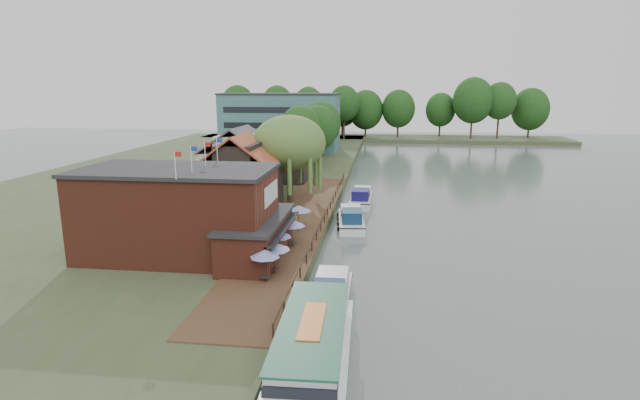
{
  "coord_description": "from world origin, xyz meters",
  "views": [
    {
      "loc": [
        0.38,
        -38.46,
        14.56
      ],
      "look_at": [
        -6.0,
        12.0,
        3.0
      ],
      "focal_mm": 28.0,
      "sensor_mm": 36.0,
      "label": 1
    }
  ],
  "objects_px": {
    "umbrella_0": "(265,266)",
    "umbrella_4": "(286,224)",
    "willow": "(290,159)",
    "cruiser_1": "(351,216)",
    "cottage_a": "(241,174)",
    "cottage_c": "(284,152)",
    "cruiser_2": "(361,195)",
    "cottage_b": "(240,160)",
    "cruiser_0": "(330,291)",
    "pub": "(202,213)",
    "umbrella_2": "(276,245)",
    "umbrella_3": "(292,233)",
    "umbrella_5": "(299,218)",
    "hotel_block": "(281,121)",
    "umbrella_1": "(274,258)",
    "swan": "(298,331)",
    "tour_boat": "(311,354)"
  },
  "relations": [
    {
      "from": "pub",
      "to": "cruiser_0",
      "type": "xyz_separation_m",
      "value": [
        11.13,
        -6.25,
        -3.53
      ]
    },
    {
      "from": "umbrella_2",
      "to": "tour_boat",
      "type": "xyz_separation_m",
      "value": [
        4.93,
        -14.93,
        -0.74
      ]
    },
    {
      "from": "hotel_block",
      "to": "willow",
      "type": "xyz_separation_m",
      "value": [
        11.5,
        -51.0,
        -0.94
      ]
    },
    {
      "from": "cottage_c",
      "to": "pub",
      "type": "bearing_deg",
      "value": -90.0
    },
    {
      "from": "pub",
      "to": "cottage_c",
      "type": "distance_m",
      "value": 34.01
    },
    {
      "from": "umbrella_5",
      "to": "swan",
      "type": "distance_m",
      "value": 18.97
    },
    {
      "from": "cottage_a",
      "to": "umbrella_1",
      "type": "height_order",
      "value": "cottage_a"
    },
    {
      "from": "cottage_a",
      "to": "umbrella_0",
      "type": "height_order",
      "value": "cottage_a"
    },
    {
      "from": "hotel_block",
      "to": "umbrella_1",
      "type": "height_order",
      "value": "hotel_block"
    },
    {
      "from": "umbrella_0",
      "to": "umbrella_2",
      "type": "bearing_deg",
      "value": 92.6
    },
    {
      "from": "pub",
      "to": "umbrella_4",
      "type": "xyz_separation_m",
      "value": [
        5.76,
        5.96,
        -2.36
      ]
    },
    {
      "from": "cottage_a",
      "to": "cottage_c",
      "type": "distance_m",
      "value": 19.03
    },
    {
      "from": "cruiser_2",
      "to": "tour_boat",
      "type": "distance_m",
      "value": 39.64
    },
    {
      "from": "umbrella_0",
      "to": "swan",
      "type": "bearing_deg",
      "value": -58.41
    },
    {
      "from": "umbrella_3",
      "to": "umbrella_5",
      "type": "xyz_separation_m",
      "value": [
        -0.29,
        5.24,
        0.0
      ]
    },
    {
      "from": "cruiser_1",
      "to": "swan",
      "type": "xyz_separation_m",
      "value": [
        -1.62,
        -24.17,
        -0.88
      ]
    },
    {
      "from": "pub",
      "to": "umbrella_2",
      "type": "distance_m",
      "value": 6.61
    },
    {
      "from": "hotel_block",
      "to": "cruiser_0",
      "type": "bearing_deg",
      "value": -76.09
    },
    {
      "from": "hotel_block",
      "to": "tour_boat",
      "type": "height_order",
      "value": "hotel_block"
    },
    {
      "from": "cruiser_2",
      "to": "cottage_b",
      "type": "bearing_deg",
      "value": 179.35
    },
    {
      "from": "willow",
      "to": "tour_boat",
      "type": "bearing_deg",
      "value": -77.8
    },
    {
      "from": "willow",
      "to": "umbrella_3",
      "type": "bearing_deg",
      "value": -78.88
    },
    {
      "from": "umbrella_5",
      "to": "tour_boat",
      "type": "relative_size",
      "value": 0.17
    },
    {
      "from": "hotel_block",
      "to": "umbrella_4",
      "type": "bearing_deg",
      "value": -78.06
    },
    {
      "from": "pub",
      "to": "umbrella_1",
      "type": "height_order",
      "value": "pub"
    },
    {
      "from": "cruiser_0",
      "to": "cruiser_2",
      "type": "distance_m",
      "value": 30.71
    },
    {
      "from": "umbrella_0",
      "to": "umbrella_4",
      "type": "xyz_separation_m",
      "value": [
        -0.64,
        11.04,
        0.0
      ]
    },
    {
      "from": "umbrella_1",
      "to": "umbrella_3",
      "type": "xyz_separation_m",
      "value": [
        0.16,
        6.48,
        0.0
      ]
    },
    {
      "from": "cruiser_0",
      "to": "pub",
      "type": "bearing_deg",
      "value": 149.63
    },
    {
      "from": "cottage_b",
      "to": "cruiser_0",
      "type": "height_order",
      "value": "cottage_b"
    },
    {
      "from": "cottage_c",
      "to": "umbrella_4",
      "type": "relative_size",
      "value": 3.58
    },
    {
      "from": "umbrella_5",
      "to": "cruiser_0",
      "type": "bearing_deg",
      "value": -72.46
    },
    {
      "from": "cruiser_2",
      "to": "willow",
      "type": "bearing_deg",
      "value": -150.57
    },
    {
      "from": "pub",
      "to": "umbrella_3",
      "type": "height_order",
      "value": "pub"
    },
    {
      "from": "cottage_b",
      "to": "umbrella_3",
      "type": "bearing_deg",
      "value": -63.73
    },
    {
      "from": "umbrella_5",
      "to": "cottage_a",
      "type": "bearing_deg",
      "value": 138.36
    },
    {
      "from": "cottage_b",
      "to": "umbrella_3",
      "type": "xyz_separation_m",
      "value": [
        10.83,
        -21.94,
        -2.96
      ]
    },
    {
      "from": "umbrella_4",
      "to": "tour_boat",
      "type": "xyz_separation_m",
      "value": [
        5.35,
        -21.14,
        -0.74
      ]
    },
    {
      "from": "cottage_c",
      "to": "umbrella_2",
      "type": "bearing_deg",
      "value": -79.78
    },
    {
      "from": "hotel_block",
      "to": "umbrella_5",
      "type": "distance_m",
      "value": 64.55
    },
    {
      "from": "umbrella_0",
      "to": "willow",
      "type": "bearing_deg",
      "value": 96.58
    },
    {
      "from": "umbrella_0",
      "to": "umbrella_3",
      "type": "distance_m",
      "value": 8.15
    },
    {
      "from": "umbrella_3",
      "to": "swan",
      "type": "xyz_separation_m",
      "value": [
        2.78,
        -13.37,
        -2.07
      ]
    },
    {
      "from": "hotel_block",
      "to": "cruiser_1",
      "type": "distance_m",
      "value": 60.59
    },
    {
      "from": "umbrella_5",
      "to": "cruiser_1",
      "type": "relative_size",
      "value": 0.27
    },
    {
      "from": "willow",
      "to": "cottage_b",
      "type": "bearing_deg",
      "value": 146.31
    },
    {
      "from": "willow",
      "to": "umbrella_3",
      "type": "xyz_separation_m",
      "value": [
        3.33,
        -16.94,
        -3.93
      ]
    },
    {
      "from": "willow",
      "to": "cruiser_1",
      "type": "height_order",
      "value": "willow"
    },
    {
      "from": "umbrella_4",
      "to": "swan",
      "type": "xyz_separation_m",
      "value": [
        3.85,
        -16.27,
        -2.07
      ]
    },
    {
      "from": "pub",
      "to": "cottage_a",
      "type": "relative_size",
      "value": 2.33
    }
  ]
}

